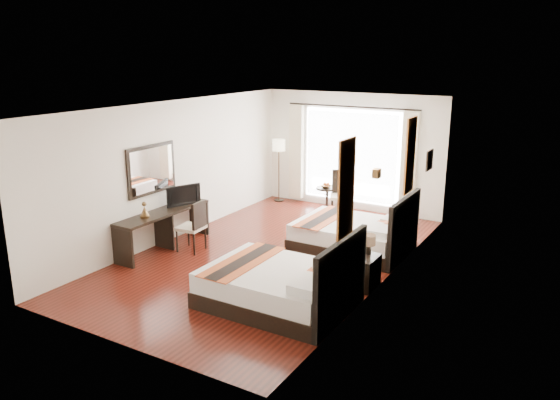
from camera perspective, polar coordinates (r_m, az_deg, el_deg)
The scene contains 29 objects.
floor at distance 10.35m, azimuth -1.02°, elevation -5.85°, with size 4.50×7.50×0.01m, color #360F09.
ceiling at distance 9.70m, azimuth -1.10°, elevation 9.74°, with size 4.50×7.50×0.02m, color white.
wall_headboard at distance 9.00m, azimuth 11.22°, elevation -0.01°, with size 0.01×7.50×2.80m, color silver.
wall_desk at distance 11.24m, azimuth -10.87°, elevation 3.07°, with size 0.01×7.50×2.80m, color silver.
wall_window at distance 13.20m, azimuth 7.51°, elevation 5.01°, with size 4.50×0.01×2.80m, color silver.
wall_entry at distance 7.15m, azimuth -17.02°, elevation -4.43°, with size 4.50×0.01×2.80m, color silver.
window_glass at distance 13.20m, azimuth 7.47°, elevation 4.57°, with size 2.40×0.02×2.20m, color white.
sheer_curtain at distance 13.15m, azimuth 7.36°, elevation 4.53°, with size 2.30×0.02×2.10m, color white.
drape_left at distance 13.74m, azimuth 1.72°, elevation 5.03°, with size 0.35×0.14×2.35m, color #BBAC91.
drape_right at distance 12.63m, azimuth 13.35°, elevation 3.71°, with size 0.35×0.14×2.35m, color #BBAC91.
art_panel_near at distance 7.35m, azimuth 6.92°, elevation 1.17°, with size 0.03×0.50×1.35m, color #8A3714.
art_panel_far at distance 9.90m, azimuth 13.45°, elevation 4.53°, with size 0.03×0.50×1.35m, color #8A3714.
wall_sconce at distance 8.50m, azimuth 10.06°, elevation 2.76°, with size 0.10×0.14×0.14m, color #4F371C.
mirror_frame at distance 10.69m, azimuth -13.28°, elevation 3.13°, with size 0.04×1.25×0.95m, color black.
mirror_glass at distance 10.68m, azimuth -13.18°, elevation 3.11°, with size 0.01×1.12×0.82m, color white.
bed_near at distance 8.32m, azimuth 0.14°, elevation -8.93°, with size 2.16×1.69×1.22m.
bed_far at distance 10.64m, azimuth 7.86°, elevation -3.61°, with size 2.11×1.64×1.19m.
nightstand at distance 9.05m, azimuth 8.62°, elevation -7.40°, with size 0.44×0.55×0.53m, color black.
table_lamp at distance 9.00m, azimuth 9.25°, elevation -4.30°, with size 0.22×0.22×0.36m.
vase at distance 8.79m, azimuth 8.01°, elevation -5.93°, with size 0.14×0.14×0.14m, color black.
console_desk at distance 10.84m, azimuth -12.02°, elevation -3.06°, with size 0.50×2.20×0.76m, color black.
television at distance 11.06m, azimuth -10.20°, elevation 0.57°, with size 0.72×0.09×0.42m, color black.
bronze_figurine at distance 10.36m, azimuth -13.97°, elevation -1.09°, with size 0.18×0.18×0.26m, color #4F371C, non-canonical shape.
desk_chair at distance 10.64m, azimuth -9.17°, elevation -3.69°, with size 0.50×0.50×1.00m.
floor_lamp at distance 13.76m, azimuth -0.12°, elevation 5.32°, with size 0.32×0.32×1.59m.
side_table at distance 13.05m, azimuth 4.93°, elevation 0.03°, with size 0.53×0.53×0.61m, color black.
fruit_bowl at distance 12.94m, azimuth 4.84°, elevation 1.42°, with size 0.24×0.24×0.06m, color #4A321A.
window_chair at distance 12.66m, azimuth 6.44°, elevation -0.36°, with size 0.66×0.66×1.08m.
jute_rug at distance 12.14m, azimuth 4.96°, elevation -2.62°, with size 1.39×0.95×0.01m, color #9E825F.
Camera 1 is at (5.06, -8.22, 3.73)m, focal length 35.00 mm.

